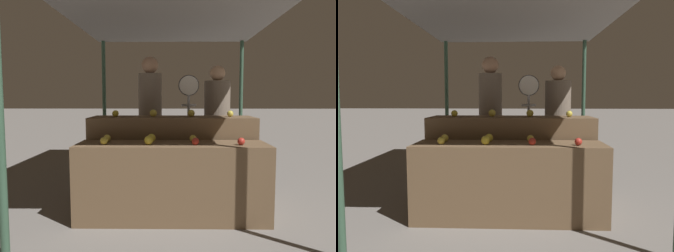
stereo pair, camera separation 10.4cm
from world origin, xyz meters
TOP-DOWN VIEW (x-y plane):
  - ground_plane at (0.00, 0.00)m, footprint 60.00×60.00m
  - market_canopy at (-0.00, 1.05)m, footprint 2.83×4.05m
  - display_counter_front at (0.00, 0.00)m, footprint 1.93×0.55m
  - display_counter_back at (0.00, 0.60)m, footprint 1.93×0.55m
  - apple_front_0 at (-0.67, -0.10)m, footprint 0.08×0.08m
  - apple_front_1 at (-0.23, -0.10)m, footprint 0.09×0.09m
  - apple_front_2 at (0.23, -0.11)m, footprint 0.07×0.07m
  - apple_front_3 at (0.67, -0.11)m, footprint 0.07×0.07m
  - apple_front_4 at (-0.68, 0.10)m, footprint 0.08×0.08m
  - apple_front_5 at (-0.22, 0.11)m, footprint 0.09×0.09m
  - apple_front_6 at (0.22, 0.11)m, footprint 0.07×0.07m
  - apple_back_0 at (-0.68, 0.59)m, footprint 0.08×0.08m
  - apple_back_1 at (-0.23, 0.60)m, footprint 0.09×0.09m
  - apple_back_2 at (0.22, 0.60)m, footprint 0.09×0.09m
  - apple_back_3 at (0.69, 0.60)m, footprint 0.07×0.07m
  - produce_scale at (0.23, 1.26)m, footprint 0.28×0.20m
  - person_vendor_at_scale at (0.66, 1.54)m, footprint 0.44×0.44m
  - person_customer_left at (-0.32, 1.42)m, footprint 0.39×0.39m

SIDE VIEW (x-z plane):
  - ground_plane at x=0.00m, z-range 0.00..0.00m
  - display_counter_front at x=0.00m, z-range 0.00..0.78m
  - display_counter_back at x=0.00m, z-range 0.00..1.02m
  - apple_front_2 at x=0.23m, z-range 0.78..0.86m
  - apple_front_6 at x=0.22m, z-range 0.78..0.86m
  - apple_front_3 at x=0.67m, z-range 0.78..0.86m
  - apple_front_0 at x=-0.67m, z-range 0.78..0.86m
  - apple_front_4 at x=-0.68m, z-range 0.78..0.86m
  - apple_front_5 at x=-0.22m, z-range 0.78..0.87m
  - apple_front_1 at x=-0.23m, z-range 0.78..0.87m
  - person_vendor_at_scale at x=0.66m, z-range 0.13..1.84m
  - apple_back_3 at x=0.69m, z-range 1.02..1.09m
  - apple_back_0 at x=-0.68m, z-range 1.02..1.10m
  - apple_back_2 at x=0.22m, z-range 1.02..1.10m
  - apple_back_1 at x=-0.23m, z-range 1.02..1.10m
  - person_customer_left at x=-0.32m, z-range 0.16..1.98m
  - produce_scale at x=0.23m, z-range 0.35..1.91m
  - market_canopy at x=0.00m, z-range 1.05..3.39m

